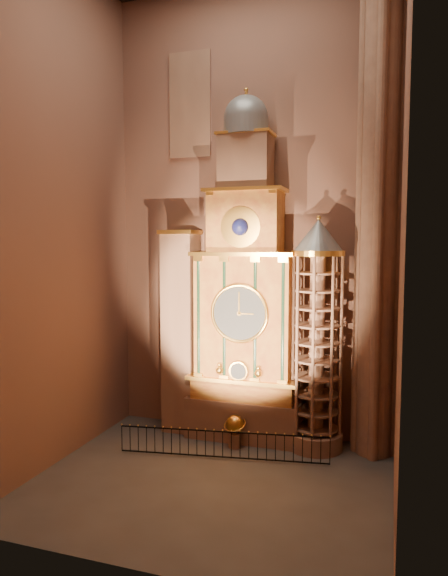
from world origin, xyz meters
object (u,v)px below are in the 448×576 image
(astronomical_clock, at_px, (245,303))
(celestial_globe, at_px, (235,428))
(portrait_tower, at_px, (181,330))
(stair_turret, at_px, (317,337))
(iron_railing, at_px, (223,445))

(astronomical_clock, bearing_deg, celestial_globe, -94.16)
(portrait_tower, distance_m, stair_turret, 6.91)
(celestial_globe, bearing_deg, astronomical_clock, 85.84)
(celestial_globe, bearing_deg, stair_turret, 16.99)
(stair_turret, distance_m, iron_railing, 6.44)
(stair_turret, bearing_deg, astronomical_clock, 175.70)
(iron_railing, bearing_deg, portrait_tower, 138.36)
(astronomical_clock, relative_size, stair_turret, 1.55)
(portrait_tower, bearing_deg, iron_railing, -41.64)
(astronomical_clock, xyz_separation_m, portrait_tower, (-3.40, 0.02, -1.53))
(celestial_globe, bearing_deg, iron_railing, -94.50)
(stair_turret, bearing_deg, portrait_tower, 177.67)
(celestial_globe, relative_size, iron_railing, 0.17)
(astronomical_clock, height_order, iron_railing, astronomical_clock)
(portrait_tower, xyz_separation_m, iron_railing, (3.19, -2.83, -4.48))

